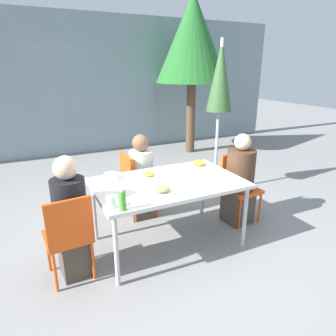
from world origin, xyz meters
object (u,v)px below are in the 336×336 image
object	(u,v)px
bottle	(122,200)
drinking_cup	(111,202)
closed_umbrella	(220,83)
person_right	(239,182)
salad_bowl	(111,176)
tree_behind_left	(193,39)
chair_far	(135,181)
person_left	(71,220)
chair_left	(69,232)
person_far	(142,178)
chair_right	(238,182)

from	to	relation	value
bottle	drinking_cup	world-z (taller)	bottle
closed_umbrella	person_right	bearing A→B (deg)	-107.02
salad_bowl	tree_behind_left	distance (m)	4.28
chair_far	salad_bowl	xyz separation A→B (m)	(-0.42, -0.44, 0.28)
drinking_cup	tree_behind_left	size ratio (longest dim) A/B	0.03
person_right	drinking_cup	size ratio (longest dim) A/B	10.99
drinking_cup	salad_bowl	distance (m)	0.72
person_left	salad_bowl	world-z (taller)	person_left
person_left	bottle	world-z (taller)	person_left
closed_umbrella	drinking_cup	size ratio (longest dim) A/B	21.69
person_left	person_right	size ratio (longest dim) A/B	1.03
chair_left	person_far	world-z (taller)	person_far
closed_umbrella	tree_behind_left	world-z (taller)	tree_behind_left
person_right	bottle	xyz separation A→B (m)	(-1.67, -0.51, 0.31)
chair_far	closed_umbrella	world-z (taller)	closed_umbrella
chair_far	person_far	world-z (taller)	person_far
person_right	closed_umbrella	world-z (taller)	closed_umbrella
person_left	closed_umbrella	xyz separation A→B (m)	(2.34, 1.09, 1.12)
person_far	bottle	size ratio (longest dim) A/B	5.70
person_far	tree_behind_left	distance (m)	3.83
bottle	closed_umbrella	bearing A→B (deg)	36.34
chair_right	salad_bowl	size ratio (longest dim) A/B	4.93
person_right	person_far	world-z (taller)	person_right
person_left	salad_bowl	distance (m)	0.70
person_left	salad_bowl	bearing A→B (deg)	35.55
chair_left	person_right	size ratio (longest dim) A/B	0.75
person_left	person_far	world-z (taller)	person_left
chair_right	person_right	size ratio (longest dim) A/B	0.75
bottle	salad_bowl	size ratio (longest dim) A/B	1.12
drinking_cup	salad_bowl	world-z (taller)	drinking_cup
drinking_cup	chair_left	bearing A→B (deg)	153.97
closed_umbrella	tree_behind_left	xyz separation A→B (m)	(0.84, 2.25, 0.75)
salad_bowl	chair_far	bearing A→B (deg)	46.64
chair_left	chair_right	bearing A→B (deg)	3.83
chair_far	bottle	xyz separation A→B (m)	(-0.54, -1.22, 0.34)
chair_left	tree_behind_left	bearing A→B (deg)	41.94
person_left	person_far	bearing A→B (deg)	34.58
person_far	tree_behind_left	size ratio (longest dim) A/B	0.33
closed_umbrella	drinking_cup	xyz separation A→B (m)	(-2.03, -1.35, -0.89)
person_right	salad_bowl	distance (m)	1.59
chair_right	person_far	size ratio (longest dim) A/B	0.77
closed_umbrella	person_far	bearing A→B (deg)	-168.88
chair_far	bottle	distance (m)	1.38
person_left	closed_umbrella	world-z (taller)	closed_umbrella
salad_bowl	bottle	bearing A→B (deg)	-98.84
salad_bowl	closed_umbrella	bearing A→B (deg)	19.65
chair_left	person_right	bearing A→B (deg)	1.78
closed_umbrella	bottle	world-z (taller)	closed_umbrella
chair_right	person_right	world-z (taller)	person_right
chair_left	person_far	size ratio (longest dim) A/B	0.77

